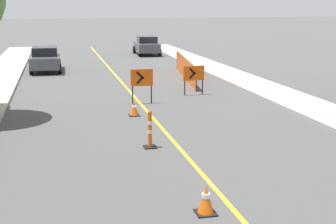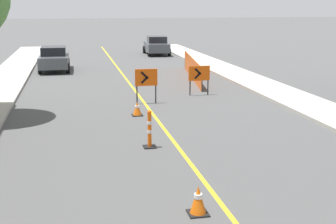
# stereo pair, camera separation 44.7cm
# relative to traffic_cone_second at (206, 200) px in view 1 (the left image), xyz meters

# --- Properties ---
(lane_stripe) EXTENTS (0.12, 51.09, 0.01)m
(lane_stripe) POSITION_rel_traffic_cone_second_xyz_m (0.63, 14.10, -0.30)
(lane_stripe) COLOR gold
(lane_stripe) RESTS_ON ground_plane
(sidewalk_right) EXTENTS (2.31, 51.09, 0.13)m
(sidewalk_right) POSITION_rel_traffic_cone_second_xyz_m (7.38, 14.10, -0.24)
(sidewalk_right) COLOR #ADA89E
(sidewalk_right) RESTS_ON ground_plane
(traffic_cone_second) EXTENTS (0.42, 0.42, 0.62)m
(traffic_cone_second) POSITION_rel_traffic_cone_second_xyz_m (0.00, 0.00, 0.00)
(traffic_cone_second) COLOR black
(traffic_cone_second) RESTS_ON ground_plane
(traffic_cone_third) EXTENTS (0.42, 0.42, 0.56)m
(traffic_cone_third) POSITION_rel_traffic_cone_second_xyz_m (-0.01, 8.99, -0.03)
(traffic_cone_third) COLOR black
(traffic_cone_third) RESTS_ON ground_plane
(delineator_post_rear) EXTENTS (0.38, 0.38, 1.16)m
(delineator_post_rear) POSITION_rel_traffic_cone_second_xyz_m (-0.22, 4.78, 0.19)
(delineator_post_rear) COLOR black
(delineator_post_rear) RESTS_ON ground_plane
(arrow_barricade_primary) EXTENTS (0.98, 0.09, 1.52)m
(arrow_barricade_primary) POSITION_rel_traffic_cone_second_xyz_m (0.70, 11.17, 0.77)
(arrow_barricade_primary) COLOR #EF560C
(arrow_barricade_primary) RESTS_ON ground_plane
(arrow_barricade_secondary) EXTENTS (1.04, 0.11, 1.40)m
(arrow_barricade_secondary) POSITION_rel_traffic_cone_second_xyz_m (3.47, 12.57, 0.68)
(arrow_barricade_secondary) COLOR #EF560C
(arrow_barricade_secondary) RESTS_ON ground_plane
(safety_mesh_fence) EXTENTS (1.26, 8.56, 1.19)m
(safety_mesh_fence) POSITION_rel_traffic_cone_second_xyz_m (4.44, 17.59, 0.29)
(safety_mesh_fence) COLOR #EF560C
(safety_mesh_fence) RESTS_ON ground_plane
(parked_car_curb_near) EXTENTS (1.94, 4.33, 1.59)m
(parked_car_curb_near) POSITION_rel_traffic_cone_second_xyz_m (-3.54, 22.55, 0.49)
(parked_car_curb_near) COLOR #474C51
(parked_car_curb_near) RESTS_ON ground_plane
(parked_car_curb_mid) EXTENTS (2.05, 4.40, 1.59)m
(parked_car_curb_mid) POSITION_rel_traffic_cone_second_xyz_m (4.76, 31.04, 0.49)
(parked_car_curb_mid) COLOR #474C51
(parked_car_curb_mid) RESTS_ON ground_plane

